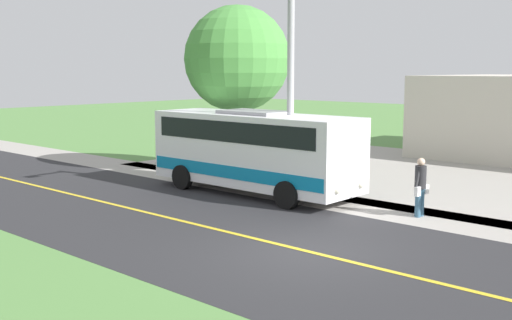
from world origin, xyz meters
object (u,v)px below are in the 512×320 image
object	(u,v)px
pedestrian_with_bags	(420,185)
street_light_pole	(288,81)
shuttle_bus_front	(254,148)
tree_curbside	(237,59)

from	to	relation	value
pedestrian_with_bags	street_light_pole	xyz separation A→B (m)	(0.29, -4.87, 3.02)
shuttle_bus_front	tree_curbside	distance (m)	5.59
shuttle_bus_front	tree_curbside	bearing A→B (deg)	-128.94
shuttle_bus_front	street_light_pole	world-z (taller)	street_light_pole
street_light_pole	tree_curbside	size ratio (longest dim) A/B	1.02
shuttle_bus_front	pedestrian_with_bags	xyz separation A→B (m)	(-0.64, 6.10, -0.66)
pedestrian_with_bags	street_light_pole	distance (m)	5.74
shuttle_bus_front	pedestrian_with_bags	size ratio (longest dim) A/B	4.56
street_light_pole	tree_curbside	bearing A→B (deg)	-117.80
shuttle_bus_front	pedestrian_with_bags	distance (m)	6.17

